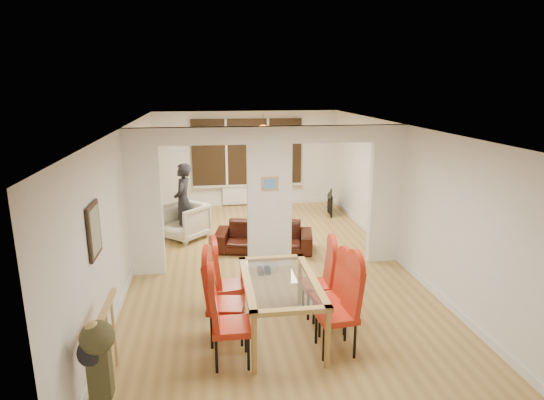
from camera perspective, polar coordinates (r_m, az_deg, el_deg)
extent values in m
cube|color=#A58242|center=(8.61, -0.32, -8.25)|extent=(5.00, 9.00, 0.01)
cube|color=white|center=(8.20, -0.34, 0.16)|extent=(5.00, 0.18, 2.60)
cube|color=black|center=(12.49, -3.13, 6.04)|extent=(3.00, 0.08, 1.80)
cube|color=white|center=(12.68, -3.04, 0.64)|extent=(1.40, 0.08, 0.50)
sphere|color=orange|center=(11.32, -1.12, 8.50)|extent=(0.36, 0.36, 0.36)
cube|color=gray|center=(5.90, -21.43, -3.57)|extent=(0.04, 0.52, 0.67)
cube|color=#4C8CD8|center=(8.04, -0.24, 2.06)|extent=(0.30, 0.03, 0.25)
imported|color=black|center=(9.29, -1.02, -4.63)|extent=(2.07, 1.13, 0.57)
imported|color=beige|center=(10.13, -10.93, -2.65)|extent=(1.20, 1.20, 0.78)
imported|color=black|center=(10.09, -11.08, -0.13)|extent=(0.67, 0.51, 1.66)
imported|color=black|center=(12.02, 6.96, -0.34)|extent=(0.96, 0.36, 0.55)
cylinder|color=#143F19|center=(10.69, 1.05, -1.68)|extent=(0.07, 0.07, 0.29)
imported|color=black|center=(10.80, 0.05, -2.13)|extent=(0.23, 0.23, 0.06)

